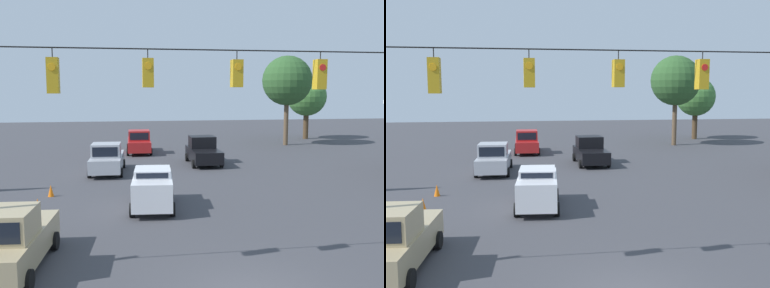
% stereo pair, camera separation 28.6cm
% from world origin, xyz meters
% --- Properties ---
extents(overhead_signal_span, '(22.24, 0.38, 7.27)m').
position_xyz_m(overhead_signal_span, '(0.03, -1.97, 4.88)').
color(overhead_signal_span, '#939399').
rests_on(overhead_signal_span, ground_plane).
extents(pickup_truck_red_withflow_deep, '(2.32, 5.44, 2.12)m').
position_xyz_m(pickup_truck_red_withflow_deep, '(1.98, -28.31, 0.98)').
color(pickup_truck_red_withflow_deep, red).
rests_on(pickup_truck_red_withflow_deep, ground_plane).
extents(pickup_truck_silver_withflow_far, '(2.47, 5.47, 2.12)m').
position_xyz_m(pickup_truck_silver_withflow_far, '(4.53, -18.98, 0.98)').
color(pickup_truck_silver_withflow_far, '#A8AAB2').
rests_on(pickup_truck_silver_withflow_far, ground_plane).
extents(pickup_truck_black_oncoming_deep, '(2.33, 5.07, 2.12)m').
position_xyz_m(pickup_truck_black_oncoming_deep, '(-2.70, -21.59, 0.98)').
color(pickup_truck_black_oncoming_deep, black).
rests_on(pickup_truck_black_oncoming_deep, ground_plane).
extents(pickup_truck_tan_parked_shoulder, '(2.43, 5.14, 2.12)m').
position_xyz_m(pickup_truck_tan_parked_shoulder, '(7.00, -2.96, 0.97)').
color(pickup_truck_tan_parked_shoulder, tan).
rests_on(pickup_truck_tan_parked_shoulder, ground_plane).
extents(sedan_white_withflow_mid, '(2.33, 4.41, 1.96)m').
position_xyz_m(sedan_white_withflow_mid, '(2.06, -9.52, 1.02)').
color(sedan_white_withflow_mid, silver).
rests_on(sedan_white_withflow_mid, ground_plane).
extents(traffic_cone_nearest, '(0.32, 0.32, 0.63)m').
position_xyz_m(traffic_cone_nearest, '(7.44, -4.34, 0.32)').
color(traffic_cone_nearest, orange).
rests_on(traffic_cone_nearest, ground_plane).
extents(traffic_cone_second, '(0.32, 0.32, 0.63)m').
position_xyz_m(traffic_cone_second, '(7.45, -6.91, 0.32)').
color(traffic_cone_second, orange).
rests_on(traffic_cone_second, ground_plane).
extents(traffic_cone_third, '(0.32, 0.32, 0.63)m').
position_xyz_m(traffic_cone_third, '(7.45, -9.80, 0.32)').
color(traffic_cone_third, orange).
rests_on(traffic_cone_third, ground_plane).
extents(traffic_cone_fourth, '(0.32, 0.32, 0.63)m').
position_xyz_m(traffic_cone_fourth, '(7.30, -12.71, 0.32)').
color(traffic_cone_fourth, orange).
rests_on(traffic_cone_fourth, ground_plane).
extents(tree_horizon_left, '(5.11, 5.11, 9.24)m').
position_xyz_m(tree_horizon_left, '(-13.42, -31.68, 6.66)').
color(tree_horizon_left, brown).
rests_on(tree_horizon_left, ground_plane).
extents(tree_horizon_right, '(4.55, 4.55, 7.27)m').
position_xyz_m(tree_horizon_right, '(-17.95, -36.88, 4.95)').
color(tree_horizon_right, '#4C3823').
rests_on(tree_horizon_right, ground_plane).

